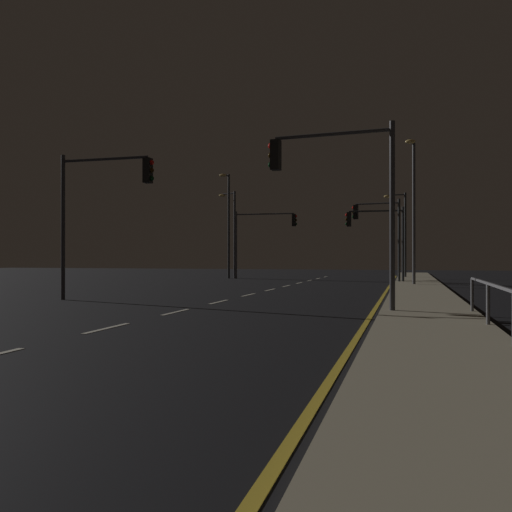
# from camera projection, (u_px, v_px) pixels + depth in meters

# --- Properties ---
(ground_plane) EXTENTS (112.00, 112.00, 0.00)m
(ground_plane) POSITION_uv_depth(u_px,v_px,m) (223.00, 301.00, 21.25)
(ground_plane) COLOR black
(ground_plane) RESTS_ON ground
(sidewalk_right) EXTENTS (2.73, 77.00, 0.14)m
(sidewalk_right) POSITION_uv_depth(u_px,v_px,m) (425.00, 304.00, 19.26)
(sidewalk_right) COLOR gray
(sidewalk_right) RESTS_ON ground
(lane_markings_center) EXTENTS (0.14, 50.00, 0.01)m
(lane_markings_center) POSITION_uv_depth(u_px,v_px,m) (248.00, 295.00, 24.62)
(lane_markings_center) COLOR silver
(lane_markings_center) RESTS_ON ground
(lane_edge_line) EXTENTS (0.14, 53.00, 0.01)m
(lane_edge_line) POSITION_uv_depth(u_px,v_px,m) (384.00, 295.00, 24.51)
(lane_edge_line) COLOR gold
(lane_edge_line) RESTS_ON ground
(traffic_light_far_left) EXTENTS (3.14, 0.65, 5.36)m
(traffic_light_far_left) POSITION_uv_depth(u_px,v_px,m) (379.00, 224.00, 36.08)
(traffic_light_far_left) COLOR #2D3033
(traffic_light_far_left) RESTS_ON sidewalk_right
(traffic_light_near_right) EXTENTS (5.01, 0.40, 5.37)m
(traffic_light_near_right) POSITION_uv_depth(u_px,v_px,m) (263.00, 230.00, 43.31)
(traffic_light_near_right) COLOR #4C4C51
(traffic_light_near_right) RESTS_ON ground
(traffic_light_far_center) EXTENTS (3.80, 0.39, 4.86)m
(traffic_light_far_center) POSITION_uv_depth(u_px,v_px,m) (376.00, 229.00, 36.09)
(traffic_light_far_center) COLOR #2D3033
(traffic_light_far_center) RESTS_ON sidewalk_right
(traffic_light_near_left) EXTENTS (4.04, 0.34, 5.78)m
(traffic_light_near_left) POSITION_uv_depth(u_px,v_px,m) (100.00, 197.00, 21.47)
(traffic_light_near_left) COLOR #38383D
(traffic_light_near_left) RESTS_ON ground
(traffic_light_far_right) EXTENTS (3.92, 0.55, 5.57)m
(traffic_light_far_right) POSITION_uv_depth(u_px,v_px,m) (337.00, 180.00, 16.69)
(traffic_light_far_right) COLOR #38383D
(traffic_light_far_right) RESTS_ON sidewalk_right
(street_lamp_across_street) EXTENTS (0.57, 1.81, 8.26)m
(street_lamp_across_street) POSITION_uv_depth(u_px,v_px,m) (413.00, 200.00, 31.76)
(street_lamp_across_street) COLOR #4C4C51
(street_lamp_across_street) RESTS_ON sidewalk_right
(street_lamp_median) EXTENTS (0.56, 1.48, 8.38)m
(street_lamp_median) POSITION_uv_depth(u_px,v_px,m) (228.00, 217.00, 43.96)
(street_lamp_median) COLOR #2D3033
(street_lamp_median) RESTS_ON ground
(street_lamp_corner) EXTENTS (1.78, 0.42, 6.74)m
(street_lamp_corner) POSITION_uv_depth(u_px,v_px,m) (402.00, 226.00, 44.04)
(street_lamp_corner) COLOR #2D3033
(street_lamp_corner) RESTS_ON sidewalk_right
(street_lamp_far_end) EXTENTS (1.61, 0.76, 7.09)m
(street_lamp_far_end) POSITION_uv_depth(u_px,v_px,m) (232.00, 226.00, 44.90)
(street_lamp_far_end) COLOR #38383D
(street_lamp_far_end) RESTS_ON ground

